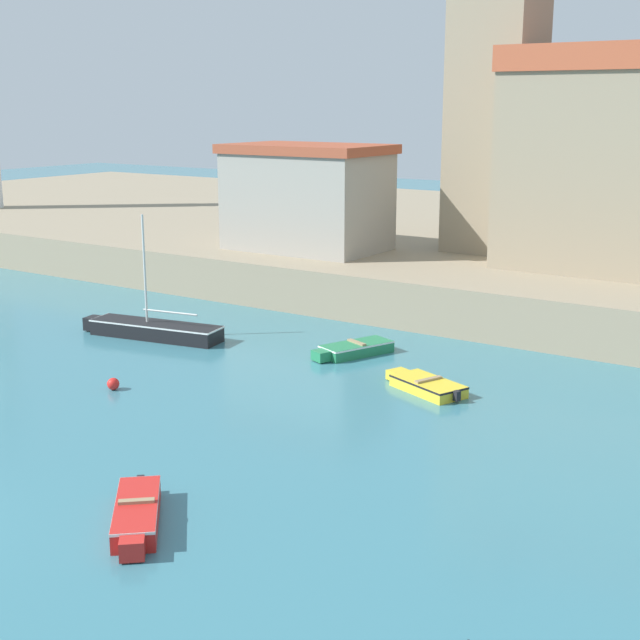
% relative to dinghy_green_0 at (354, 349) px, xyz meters
% --- Properties ---
extents(quay_seawall, '(120.00, 40.00, 2.25)m').
position_rel_dinghy_green_0_xyz_m(quay_seawall, '(-1.29, 24.65, 0.86)').
color(quay_seawall, gray).
rests_on(quay_seawall, ground).
extents(dinghy_green_0, '(2.30, 3.71, 0.56)m').
position_rel_dinghy_green_0_xyz_m(dinghy_green_0, '(0.00, 0.00, 0.00)').
color(dinghy_green_0, '#237A4C').
rests_on(dinghy_green_0, ground).
extents(dinghy_red_2, '(3.06, 3.30, 0.63)m').
position_rel_dinghy_green_0_xyz_m(dinghy_red_2, '(3.53, -16.03, 0.04)').
color(dinghy_red_2, red).
rests_on(dinghy_red_2, ground).
extents(sailboat_black_4, '(6.88, 2.51, 5.48)m').
position_rel_dinghy_green_0_xyz_m(sailboat_black_4, '(-8.89, -2.56, 0.13)').
color(sailboat_black_4, black).
rests_on(sailboat_black_4, ground).
extents(dinghy_yellow_5, '(3.55, 2.32, 0.50)m').
position_rel_dinghy_green_0_xyz_m(dinghy_yellow_5, '(4.65, -2.61, -0.03)').
color(dinghy_yellow_5, yellow).
rests_on(dinghy_yellow_5, ground).
extents(mooring_buoy, '(0.45, 0.45, 0.45)m').
position_rel_dinghy_green_0_xyz_m(mooring_buoy, '(-4.88, -8.80, -0.04)').
color(mooring_buoy, red).
rests_on(mooring_buoy, ground).
extents(church, '(15.57, 15.38, 16.31)m').
position_rel_dinghy_green_0_xyz_m(church, '(5.56, 17.34, 7.80)').
color(church, gray).
rests_on(church, quay_seawall).
extents(harbor_shed_mid_row, '(8.61, 5.64, 5.74)m').
position_rel_dinghy_green_0_xyz_m(harbor_shed_mid_row, '(-9.29, 10.15, 4.87)').
color(harbor_shed_mid_row, gray).
rests_on(harbor_shed_mid_row, quay_seawall).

